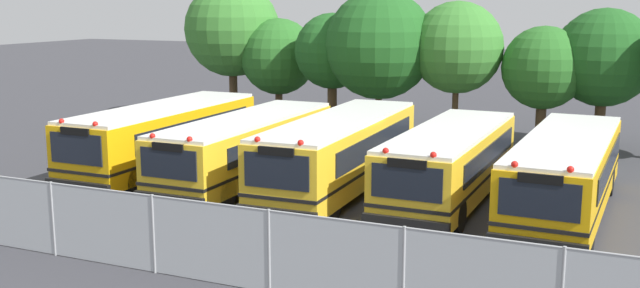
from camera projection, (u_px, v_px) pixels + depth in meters
name	position (u px, v px, depth m)	size (l,w,h in m)	color
ground_plane	(342.00, 192.00, 25.42)	(160.00, 160.00, 0.00)	#38383D
school_bus_0	(164.00, 136.00, 28.04)	(2.62, 9.64, 2.69)	#EAA80C
school_bus_1	(247.00, 147.00, 26.46)	(2.50, 9.70, 2.50)	yellow
school_bus_2	(340.00, 151.00, 25.15)	(2.71, 10.12, 2.68)	yellow
school_bus_3	(450.00, 162.00, 23.79)	(2.57, 9.25, 2.54)	yellow
school_bus_4	(565.00, 172.00, 22.39)	(2.70, 10.08, 2.56)	#EAA80C
tree_0	(232.00, 30.00, 39.86)	(5.10, 5.10, 7.51)	#4C3823
tree_1	(278.00, 55.00, 38.78)	(3.99, 3.99, 5.57)	#4C3823
tree_2	(330.00, 50.00, 35.95)	(3.67, 3.67, 5.89)	#4C3823
tree_3	(379.00, 43.00, 34.43)	(5.09, 5.09, 6.99)	#4C3823
tree_4	(458.00, 45.00, 33.61)	(4.18, 4.18, 6.46)	#4C3823
tree_5	(544.00, 68.00, 32.50)	(3.66, 3.66, 5.39)	#4C3823
tree_6	(600.00, 56.00, 32.19)	(4.31, 4.27, 6.16)	#4C3823
chainlink_fence	(209.00, 241.00, 17.01)	(21.80, 0.07, 1.95)	#9EA0A3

